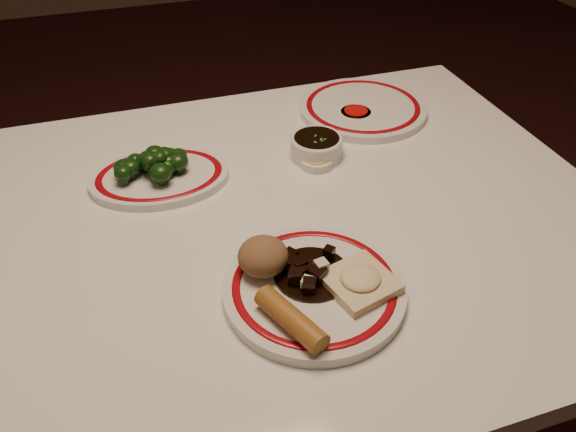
# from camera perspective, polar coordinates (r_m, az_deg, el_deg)

# --- Properties ---
(dining_table) EXTENTS (1.20, 0.90, 0.75)m
(dining_table) POSITION_cam_1_polar(r_m,az_deg,el_deg) (0.99, -2.59, -4.29)
(dining_table) COLOR white
(dining_table) RESTS_ON ground
(main_plate) EXTENTS (0.32, 0.32, 0.02)m
(main_plate) POSITION_cam_1_polar(r_m,az_deg,el_deg) (0.80, 2.68, -7.35)
(main_plate) COLOR silver
(main_plate) RESTS_ON dining_table
(rice_mound) EXTENTS (0.07, 0.07, 0.05)m
(rice_mound) POSITION_cam_1_polar(r_m,az_deg,el_deg) (0.80, -2.55, -4.10)
(rice_mound) COLOR brown
(rice_mound) RESTS_ON main_plate
(spring_roll) EXTENTS (0.07, 0.12, 0.03)m
(spring_roll) POSITION_cam_1_polar(r_m,az_deg,el_deg) (0.73, 0.31, -10.42)
(spring_roll) COLOR #A16727
(spring_roll) RESTS_ON main_plate
(fried_wonton) EXTENTS (0.11, 0.11, 0.02)m
(fried_wonton) POSITION_cam_1_polar(r_m,az_deg,el_deg) (0.79, 7.32, -6.54)
(fried_wonton) COLOR beige
(fried_wonton) RESTS_ON main_plate
(stirfry_heap) EXTENTS (0.11, 0.11, 0.03)m
(stirfry_heap) POSITION_cam_1_polar(r_m,az_deg,el_deg) (0.80, 1.94, -5.60)
(stirfry_heap) COLOR black
(stirfry_heap) RESTS_ON main_plate
(broccoli_plate) EXTENTS (0.26, 0.23, 0.02)m
(broccoli_plate) POSITION_cam_1_polar(r_m,az_deg,el_deg) (1.04, -12.89, 3.90)
(broccoli_plate) COLOR silver
(broccoli_plate) RESTS_ON dining_table
(broccoli_pile) EXTENTS (0.13, 0.10, 0.05)m
(broccoli_pile) POSITION_cam_1_polar(r_m,az_deg,el_deg) (1.02, -13.43, 5.25)
(broccoli_pile) COLOR #23471C
(broccoli_pile) RESTS_ON broccoli_plate
(soy_bowl) EXTENTS (0.10, 0.10, 0.04)m
(soy_bowl) POSITION_cam_1_polar(r_m,az_deg,el_deg) (1.08, 2.90, 7.00)
(soy_bowl) COLOR silver
(soy_bowl) RESTS_ON dining_table
(sweet_sour_dish) EXTENTS (0.06, 0.06, 0.02)m
(sweet_sour_dish) POSITION_cam_1_polar(r_m,az_deg,el_deg) (1.22, 6.89, 10.21)
(sweet_sour_dish) COLOR silver
(sweet_sour_dish) RESTS_ON dining_table
(mustard_dish) EXTENTS (0.06, 0.06, 0.02)m
(mustard_dish) POSITION_cam_1_polar(r_m,az_deg,el_deg) (1.06, 2.90, 5.60)
(mustard_dish) COLOR silver
(mustard_dish) RESTS_ON dining_table
(far_plate) EXTENTS (0.29, 0.29, 0.02)m
(far_plate) POSITION_cam_1_polar(r_m,az_deg,el_deg) (1.25, 7.60, 10.82)
(far_plate) COLOR silver
(far_plate) RESTS_ON dining_table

